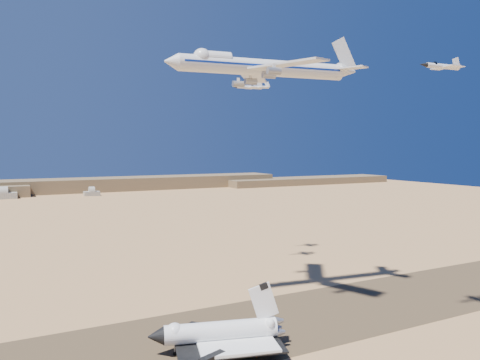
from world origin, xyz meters
name	(u,v)px	position (x,y,z in m)	size (l,w,h in m)	color
ground	(229,332)	(0.00, 0.00, 0.00)	(1200.00, 1200.00, 0.00)	tan
runway	(229,332)	(0.00, 0.00, 0.03)	(600.00, 50.00, 0.06)	brown
ridgeline	(104,186)	(65.32, 527.31, 7.63)	(960.00, 90.00, 18.00)	brown
shuttle	(220,334)	(-8.87, -11.60, 5.42)	(41.19, 31.98, 20.15)	white
carrier_747	(258,67)	(20.93, 17.72, 90.32)	(77.56, 59.48, 19.26)	silver
crew_a	(255,352)	(-0.94, -18.66, 0.84)	(0.57, 0.37, 1.55)	#DC500C
crew_b	(248,350)	(-2.31, -16.88, 0.97)	(0.89, 0.51, 1.83)	#DC500C
crew_c	(257,356)	(-1.52, -21.03, 0.94)	(1.03, 0.53, 1.75)	#DC500C
chase_jet_a	(442,66)	(58.69, -32.09, 86.09)	(16.72, 9.04, 4.16)	silver
chase_jet_c	(249,87)	(43.39, 66.43, 89.91)	(16.12, 8.90, 4.03)	silver
chase_jet_d	(257,87)	(58.03, 83.70, 92.85)	(14.83, 8.62, 3.77)	silver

